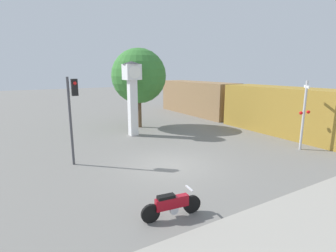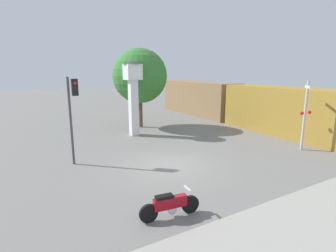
{
  "view_description": "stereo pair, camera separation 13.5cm",
  "coord_description": "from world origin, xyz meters",
  "views": [
    {
      "loc": [
        -6.33,
        -10.5,
        4.62
      ],
      "look_at": [
        0.35,
        0.81,
        1.81
      ],
      "focal_mm": 28.0,
      "sensor_mm": 36.0,
      "label": 1
    },
    {
      "loc": [
        -6.21,
        -10.57,
        4.62
      ],
      "look_at": [
        0.35,
        0.81,
        1.81
      ],
      "focal_mm": 28.0,
      "sensor_mm": 36.0,
      "label": 2
    }
  ],
  "objects": [
    {
      "name": "ground_plane",
      "position": [
        0.0,
        0.0,
        0.0
      ],
      "size": [
        120.0,
        120.0,
        0.0
      ],
      "primitive_type": "plane",
      "color": "slate"
    },
    {
      "name": "traffic_light",
      "position": [
        -3.94,
        2.56,
        2.96
      ],
      "size": [
        0.5,
        0.35,
        4.31
      ],
      "color": "#47474C",
      "rests_on": "ground_plane"
    },
    {
      "name": "freight_train",
      "position": [
        10.68,
        6.67,
        1.7
      ],
      "size": [
        2.8,
        20.84,
        3.4
      ],
      "color": "olive",
      "rests_on": "ground_plane"
    },
    {
      "name": "clock_tower",
      "position": [
        0.88,
        6.63,
        3.44
      ],
      "size": [
        1.27,
        1.27,
        5.22
      ],
      "color": "white",
      "rests_on": "ground_plane"
    },
    {
      "name": "motorcycle",
      "position": [
        -2.37,
        -4.03,
        0.43
      ],
      "size": [
        2.04,
        0.48,
        0.9
      ],
      "rotation": [
        0.0,
        0.0,
        -0.12
      ],
      "color": "black",
      "rests_on": "ground_plane"
    },
    {
      "name": "railroad_crossing_signal",
      "position": [
        8.03,
        -1.64,
        2.2
      ],
      "size": [
        0.9,
        0.82,
        4.04
      ],
      "color": "#B7B7BC",
      "rests_on": "ground_plane"
    },
    {
      "name": "street_tree",
      "position": [
        2.43,
        8.9,
        4.15
      ],
      "size": [
        4.33,
        4.33,
        6.33
      ],
      "color": "brown",
      "rests_on": "ground_plane"
    }
  ]
}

